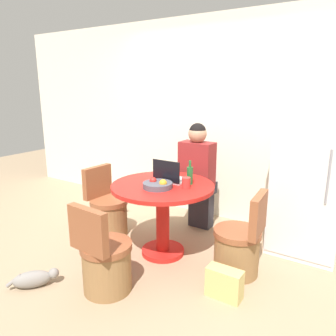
{
  "coord_description": "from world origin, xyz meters",
  "views": [
    {
      "loc": [
        1.84,
        -2.44,
        1.75
      ],
      "look_at": [
        0.07,
        0.29,
        0.92
      ],
      "focal_mm": 35.0,
      "sensor_mm": 36.0,
      "label": 1
    }
  ],
  "objects_px": {
    "refrigerator": "(311,174)",
    "person_seated": "(198,172)",
    "chair_right_side": "(239,247)",
    "chair_near_camera": "(105,262)",
    "chair_left_side": "(108,212)",
    "handbag": "(224,283)",
    "laptop": "(170,177)",
    "cat": "(34,279)",
    "dining_table": "(163,203)",
    "fruit_bowl": "(158,185)",
    "bottle": "(190,175)"
  },
  "relations": [
    {
      "from": "refrigerator",
      "to": "person_seated",
      "type": "distance_m",
      "value": 1.24
    },
    {
      "from": "chair_right_side",
      "to": "chair_near_camera",
      "type": "distance_m",
      "value": 1.24
    },
    {
      "from": "chair_left_side",
      "to": "handbag",
      "type": "bearing_deg",
      "value": -100.04
    },
    {
      "from": "chair_left_side",
      "to": "laptop",
      "type": "relative_size",
      "value": 2.55
    },
    {
      "from": "laptop",
      "to": "cat",
      "type": "height_order",
      "value": "laptop"
    },
    {
      "from": "refrigerator",
      "to": "chair_near_camera",
      "type": "height_order",
      "value": "refrigerator"
    },
    {
      "from": "chair_left_side",
      "to": "refrigerator",
      "type": "bearing_deg",
      "value": -64.31
    },
    {
      "from": "dining_table",
      "to": "person_seated",
      "type": "relative_size",
      "value": 0.79
    },
    {
      "from": "person_seated",
      "to": "chair_left_side",
      "type": "bearing_deg",
      "value": 40.45
    },
    {
      "from": "refrigerator",
      "to": "chair_near_camera",
      "type": "bearing_deg",
      "value": -126.86
    },
    {
      "from": "laptop",
      "to": "handbag",
      "type": "xyz_separation_m",
      "value": [
        0.85,
        -0.48,
        -0.69
      ]
    },
    {
      "from": "fruit_bowl",
      "to": "chair_near_camera",
      "type": "bearing_deg",
      "value": -96.33
    },
    {
      "from": "chair_near_camera",
      "to": "laptop",
      "type": "distance_m",
      "value": 1.1
    },
    {
      "from": "chair_near_camera",
      "to": "person_seated",
      "type": "relative_size",
      "value": 0.61
    },
    {
      "from": "fruit_bowl",
      "to": "handbag",
      "type": "bearing_deg",
      "value": -14.69
    },
    {
      "from": "fruit_bowl",
      "to": "bottle",
      "type": "relative_size",
      "value": 1.19
    },
    {
      "from": "person_seated",
      "to": "laptop",
      "type": "relative_size",
      "value": 4.14
    },
    {
      "from": "chair_left_side",
      "to": "handbag",
      "type": "xyz_separation_m",
      "value": [
        1.66,
        -0.38,
        -0.14
      ]
    },
    {
      "from": "dining_table",
      "to": "laptop",
      "type": "bearing_deg",
      "value": 87.97
    },
    {
      "from": "dining_table",
      "to": "chair_right_side",
      "type": "xyz_separation_m",
      "value": [
        0.81,
        0.07,
        -0.3
      ]
    },
    {
      "from": "dining_table",
      "to": "person_seated",
      "type": "xyz_separation_m",
      "value": [
        0.01,
        0.74,
        0.16
      ]
    },
    {
      "from": "laptop",
      "to": "handbag",
      "type": "height_order",
      "value": "laptop"
    },
    {
      "from": "dining_table",
      "to": "person_seated",
      "type": "bearing_deg",
      "value": 88.93
    },
    {
      "from": "person_seated",
      "to": "fruit_bowl",
      "type": "relative_size",
      "value": 4.53
    },
    {
      "from": "person_seated",
      "to": "fruit_bowl",
      "type": "distance_m",
      "value": 0.87
    },
    {
      "from": "chair_left_side",
      "to": "fruit_bowl",
      "type": "xyz_separation_m",
      "value": [
        0.84,
        -0.16,
        0.53
      ]
    },
    {
      "from": "laptop",
      "to": "handbag",
      "type": "relative_size",
      "value": 1.06
    },
    {
      "from": "dining_table",
      "to": "person_seated",
      "type": "distance_m",
      "value": 0.76
    },
    {
      "from": "fruit_bowl",
      "to": "chair_left_side",
      "type": "bearing_deg",
      "value": 169.04
    },
    {
      "from": "cat",
      "to": "fruit_bowl",
      "type": "bearing_deg",
      "value": 6.45
    },
    {
      "from": "bottle",
      "to": "person_seated",
      "type": "bearing_deg",
      "value": 109.81
    },
    {
      "from": "person_seated",
      "to": "laptop",
      "type": "xyz_separation_m",
      "value": [
        -0.01,
        -0.61,
        0.09
      ]
    },
    {
      "from": "person_seated",
      "to": "refrigerator",
      "type": "bearing_deg",
      "value": -172.49
    },
    {
      "from": "dining_table",
      "to": "person_seated",
      "type": "height_order",
      "value": "person_seated"
    },
    {
      "from": "laptop",
      "to": "fruit_bowl",
      "type": "height_order",
      "value": "laptop"
    },
    {
      "from": "refrigerator",
      "to": "chair_left_side",
      "type": "bearing_deg",
      "value": -157.09
    },
    {
      "from": "chair_near_camera",
      "to": "bottle",
      "type": "height_order",
      "value": "bottle"
    },
    {
      "from": "refrigerator",
      "to": "bottle",
      "type": "height_order",
      "value": "refrigerator"
    },
    {
      "from": "chair_near_camera",
      "to": "bottle",
      "type": "relative_size",
      "value": 3.3
    },
    {
      "from": "dining_table",
      "to": "bottle",
      "type": "xyz_separation_m",
      "value": [
        0.23,
        0.16,
        0.3
      ]
    },
    {
      "from": "chair_right_side",
      "to": "laptop",
      "type": "bearing_deg",
      "value": -99.71
    },
    {
      "from": "bottle",
      "to": "dining_table",
      "type": "bearing_deg",
      "value": -145.17
    },
    {
      "from": "chair_left_side",
      "to": "fruit_bowl",
      "type": "distance_m",
      "value": 1.0
    },
    {
      "from": "chair_near_camera",
      "to": "fruit_bowl",
      "type": "xyz_separation_m",
      "value": [
        0.08,
        0.69,
        0.53
      ]
    },
    {
      "from": "chair_left_side",
      "to": "cat",
      "type": "relative_size",
      "value": 2.22
    },
    {
      "from": "refrigerator",
      "to": "cat",
      "type": "relative_size",
      "value": 4.64
    },
    {
      "from": "refrigerator",
      "to": "chair_right_side",
      "type": "height_order",
      "value": "refrigerator"
    },
    {
      "from": "refrigerator",
      "to": "person_seated",
      "type": "relative_size",
      "value": 1.28
    },
    {
      "from": "dining_table",
      "to": "chair_right_side",
      "type": "distance_m",
      "value": 0.87
    },
    {
      "from": "refrigerator",
      "to": "dining_table",
      "type": "height_order",
      "value": "refrigerator"
    }
  ]
}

